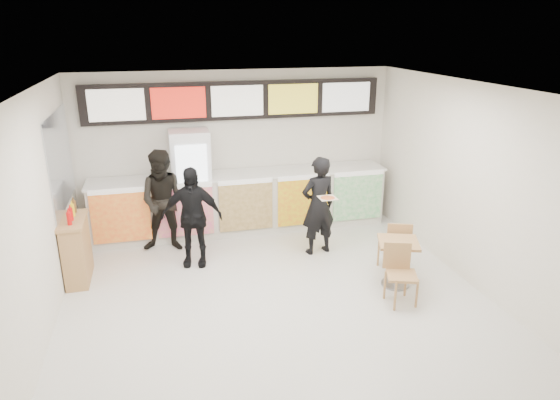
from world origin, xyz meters
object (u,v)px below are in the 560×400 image
object	(u,v)px
service_counter	(243,202)
customer_mid	(192,217)
customer_main	(318,206)
condiment_ledge	(77,249)
drinks_fridge	(192,184)
cafe_table	(397,255)
customer_left	(165,201)

from	to	relation	value
service_counter	customer_mid	xyz separation A→B (m)	(-1.04, -1.23, 0.26)
customer_main	service_counter	bearing A→B (deg)	-61.80
customer_main	customer_mid	distance (m)	2.12
customer_mid	service_counter	bearing A→B (deg)	62.84
condiment_ledge	service_counter	bearing A→B (deg)	25.40
condiment_ledge	drinks_fridge	bearing A→B (deg)	35.71
drinks_fridge	cafe_table	size ratio (longest dim) A/B	1.32
customer_left	customer_mid	xyz separation A→B (m)	(0.40, -0.69, -0.07)
service_counter	condiment_ledge	size ratio (longest dim) A/B	4.65
customer_main	customer_left	xyz separation A→B (m)	(-2.52, 0.76, 0.04)
drinks_fridge	service_counter	bearing A→B (deg)	-0.99
cafe_table	condiment_ledge	size ratio (longest dim) A/B	1.27
cafe_table	condiment_ledge	xyz separation A→B (m)	(-4.68, 1.38, 0.01)
customer_left	cafe_table	xyz separation A→B (m)	(3.30, -2.18, -0.40)
cafe_table	condiment_ledge	distance (m)	4.88
customer_left	customer_mid	distance (m)	0.80
customer_main	condiment_ledge	world-z (taller)	customer_main
customer_left	cafe_table	world-z (taller)	customer_left
drinks_fridge	cafe_table	world-z (taller)	drinks_fridge
customer_main	customer_left	world-z (taller)	customer_left
customer_main	condiment_ledge	size ratio (longest dim) A/B	1.43
customer_main	condiment_ledge	distance (m)	3.91
service_counter	drinks_fridge	distance (m)	1.03
customer_left	cafe_table	distance (m)	3.98
service_counter	condiment_ledge	distance (m)	3.12
drinks_fridge	cafe_table	distance (m)	3.95
service_counter	condiment_ledge	bearing A→B (deg)	-154.60
drinks_fridge	customer_mid	xyz separation A→B (m)	(-0.11, -1.25, -0.17)
customer_left	condiment_ledge	size ratio (longest dim) A/B	1.50
customer_main	cafe_table	xyz separation A→B (m)	(0.79, -1.42, -0.36)
condiment_ledge	cafe_table	bearing A→B (deg)	-16.43
service_counter	drinks_fridge	bearing A→B (deg)	179.01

